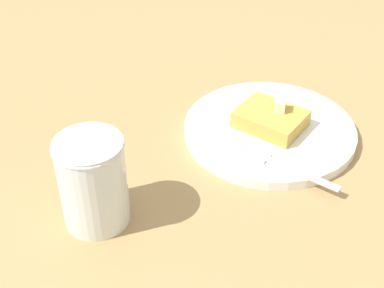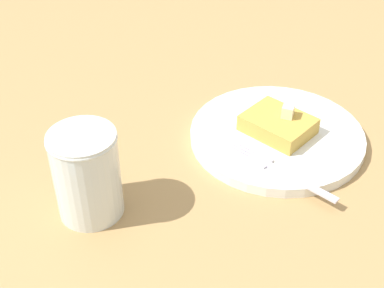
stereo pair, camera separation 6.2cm
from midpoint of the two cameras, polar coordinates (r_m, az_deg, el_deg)
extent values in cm
cube|color=#A5814F|center=(79.86, 3.79, 1.65)|extent=(121.79, 121.79, 2.31)
cylinder|color=white|center=(76.66, 11.36, 0.91)|extent=(24.29, 24.29, 1.45)
torus|color=#36303E|center=(76.47, 11.39, 1.11)|extent=(24.29, 24.29, 0.80)
cube|color=gold|center=(75.56, 11.54, 2.08)|extent=(9.54, 10.71, 2.36)
cube|color=beige|center=(74.70, 12.55, 3.36)|extent=(1.83, 1.68, 1.70)
cube|color=silver|center=(67.97, 14.20, -4.07)|extent=(3.94, 9.79, 0.36)
cube|color=silver|center=(70.22, 9.78, -1.80)|extent=(2.96, 3.34, 0.36)
cube|color=silver|center=(70.91, 7.42, -1.08)|extent=(1.29, 3.14, 0.36)
cube|color=silver|center=(71.27, 7.68, -0.88)|extent=(1.29, 3.14, 0.36)
cube|color=silver|center=(71.64, 7.94, -0.68)|extent=(1.29, 3.14, 0.36)
cube|color=silver|center=(72.01, 8.20, -0.48)|extent=(1.29, 3.14, 0.36)
cylinder|color=#341905|center=(62.69, -8.22, -4.47)|extent=(7.10, 7.10, 7.87)
cylinder|color=silver|center=(61.61, -8.35, -3.33)|extent=(7.72, 7.72, 11.15)
torus|color=silver|center=(58.44, -8.80, 0.49)|extent=(7.91, 7.91, 0.50)
camera|label=1|loc=(0.03, -87.37, 2.01)|focal=50.00mm
camera|label=2|loc=(0.03, 92.63, -2.01)|focal=50.00mm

